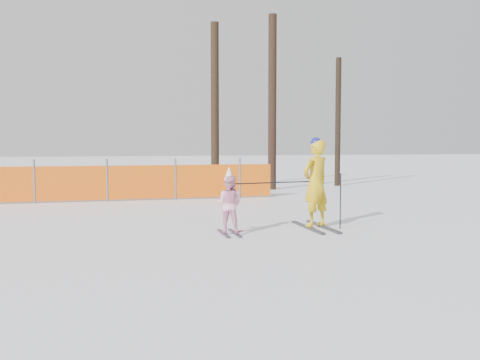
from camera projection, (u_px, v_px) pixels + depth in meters
name	position (u px, v px, depth m)	size (l,w,h in m)	color
ground	(247.00, 236.00, 9.88)	(120.00, 120.00, 0.00)	white
adult	(316.00, 183.00, 10.71)	(0.75, 1.63, 1.83)	black
child	(229.00, 203.00, 10.01)	(0.66, 0.90, 1.27)	black
ski_poles	(301.00, 190.00, 10.47)	(2.19, 0.26, 1.11)	black
safety_fence	(14.00, 184.00, 14.98)	(15.02, 0.06, 1.25)	#595960
tree_trunks	(259.00, 107.00, 20.17)	(5.15, 1.75, 6.35)	black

